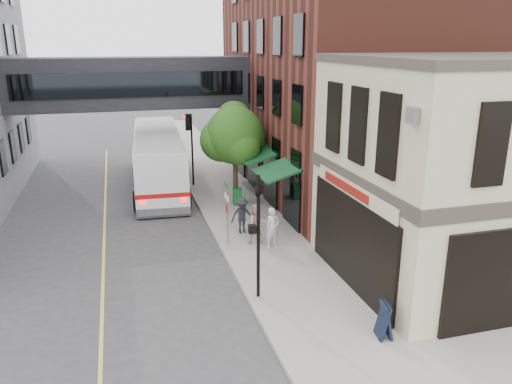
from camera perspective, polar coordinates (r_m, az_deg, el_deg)
ground at (r=16.59m, az=0.84°, el=-15.64°), size 120.00×120.00×0.00m
sidewalk_main at (r=29.41m, az=-3.17°, el=-0.63°), size 4.00×60.00×0.15m
corner_building at (r=20.68m, az=23.78°, el=2.28°), size 10.19×8.12×8.45m
brick_building at (r=31.71m, az=10.80°, el=13.12°), size 13.76×18.00×14.00m
skyway_bridge at (r=31.51m, az=-14.12°, el=12.00°), size 14.00×3.18×3.00m
traffic_signal_near at (r=17.07m, az=0.17°, el=-3.46°), size 0.44×0.22×4.60m
traffic_signal_far at (r=31.20m, az=-7.62°, el=6.45°), size 0.53×0.28×4.50m
street_sign_pole at (r=22.01m, az=-3.34°, el=-1.65°), size 0.08×0.75×3.00m
street_tree at (r=27.79m, az=-2.55°, el=6.50°), size 3.80×3.20×5.60m
lane_marking at (r=25.06m, az=-16.95°, el=-4.72°), size 0.12×40.00×0.01m
bus at (r=32.08m, az=-11.11°, el=4.00°), size 3.69×12.96×3.45m
pedestrian_a at (r=21.98m, az=1.91°, el=-4.08°), size 0.75×0.60×1.81m
pedestrian_b at (r=22.30m, az=0.21°, el=-3.69°), size 0.95×0.77×1.86m
pedestrian_c at (r=23.57m, az=-1.58°, el=-2.68°), size 1.16×0.71×1.75m
newspaper_box at (r=27.79m, az=-2.15°, el=-0.49°), size 0.50×0.45×0.93m
sandwich_board at (r=16.25m, az=14.46°, el=-14.02°), size 0.50×0.69×1.13m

